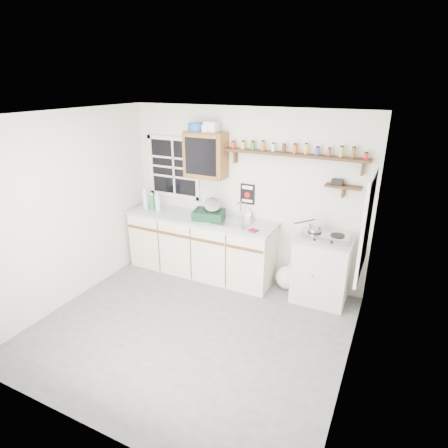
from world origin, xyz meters
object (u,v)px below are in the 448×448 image
object	(u,v)px
upper_cabinet	(206,155)
dish_rack	(210,212)
main_cabinet	(201,245)
spice_shelf	(294,154)
hotplate	(326,236)
right_cabinet	(321,269)

from	to	relation	value
upper_cabinet	dish_rack	world-z (taller)	upper_cabinet
main_cabinet	spice_shelf	world-z (taller)	spice_shelf
upper_cabinet	hotplate	distance (m)	2.02
spice_shelf	dish_rack	distance (m)	1.46
spice_shelf	main_cabinet	bearing A→B (deg)	-170.68
hotplate	main_cabinet	bearing A→B (deg)	175.92
spice_shelf	hotplate	bearing A→B (deg)	-20.62
main_cabinet	right_cabinet	distance (m)	1.84
spice_shelf	dish_rack	size ratio (longest dim) A/B	3.84
right_cabinet	main_cabinet	bearing A→B (deg)	-179.21
right_cabinet	upper_cabinet	distance (m)	2.26
dish_rack	hotplate	size ratio (longest dim) A/B	0.82
main_cabinet	hotplate	distance (m)	1.91
main_cabinet	hotplate	bearing A→B (deg)	0.17
main_cabinet	upper_cabinet	xyz separation A→B (m)	(0.03, 0.14, 1.36)
upper_cabinet	spice_shelf	xyz separation A→B (m)	(1.26, 0.07, 0.11)
right_cabinet	upper_cabinet	xyz separation A→B (m)	(-1.80, 0.12, 1.37)
dish_rack	hotplate	bearing A→B (deg)	-12.29
right_cabinet	dish_rack	world-z (taller)	dish_rack
right_cabinet	hotplate	bearing A→B (deg)	-53.92
upper_cabinet	dish_rack	xyz separation A→B (m)	(0.14, -0.16, -0.80)
right_cabinet	dish_rack	size ratio (longest dim) A/B	1.83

